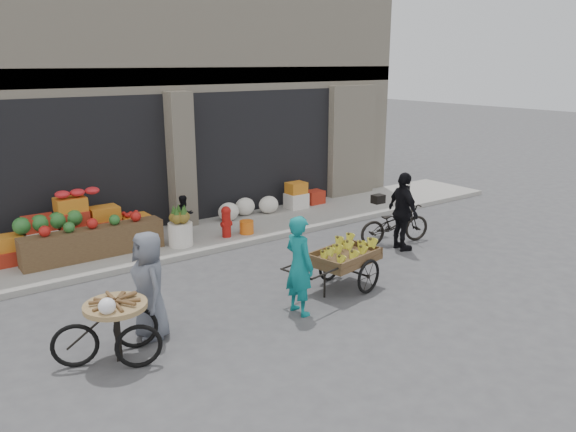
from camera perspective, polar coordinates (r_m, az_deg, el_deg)
ground at (r=9.82m, az=2.53°, el=-8.21°), size 80.00×80.00×0.00m
sidewalk at (r=13.04m, az=-8.78°, el=-2.03°), size 18.00×2.20×0.12m
building at (r=16.07m, az=-15.96°, el=12.85°), size 14.00×6.45×7.00m
fruit_display at (r=12.25m, az=-19.84°, el=-0.94°), size 3.10×1.12×1.24m
pineapple_bin at (r=12.21m, az=-10.86°, el=-1.82°), size 0.52×0.52×0.50m
fire_hydrant at (r=12.61m, az=-6.29°, el=-0.45°), size 0.22×0.22×0.71m
orange_bucket at (r=12.88m, az=-4.23°, el=-1.14°), size 0.32×0.32×0.30m
right_bay_goods at (r=14.75m, az=-0.90°, el=1.60°), size 3.35×0.60×0.70m
seated_person at (r=12.83m, az=-10.46°, el=0.05°), size 0.51×0.43×0.93m
banana_cart at (r=9.94m, az=5.60°, el=-4.04°), size 2.20×1.20×0.87m
vendor_woman at (r=8.92m, az=1.15°, el=-5.03°), size 0.41×0.61×1.63m
tricycle_cart at (r=7.98m, az=-17.06°, el=-10.27°), size 1.46×1.06×0.95m
vendor_grey at (r=8.43m, az=-13.90°, el=-6.82°), size 0.57×0.82×1.61m
bicycle at (r=12.68m, az=10.80°, el=-0.79°), size 1.81×1.00×0.90m
cyclist at (r=12.18m, az=11.61°, el=0.43°), size 0.64×1.06×1.69m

